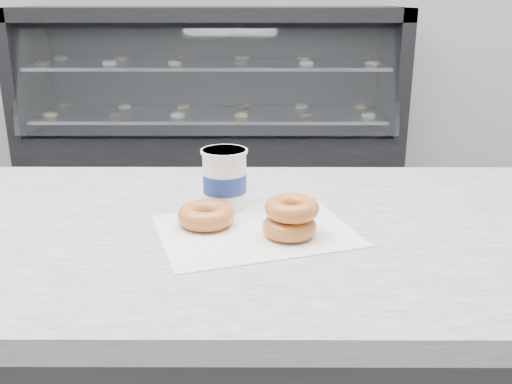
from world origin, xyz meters
TOP-DOWN VIEW (x-y plane):
  - display_case at (0.00, 2.12)m, footprint 2.40×0.74m
  - wax_paper at (0.30, -0.63)m, footprint 0.40×0.35m
  - donut_single at (0.21, -0.61)m, footprint 0.14×0.14m
  - donut_stack at (0.36, -0.66)m, footprint 0.11×0.11m
  - coffee_cup at (0.24, -0.52)m, footprint 0.10×0.10m

SIDE VIEW (x-z plane):
  - display_case at x=0.00m, z-range -0.13..1.12m
  - wax_paper at x=0.30m, z-range 0.90..0.90m
  - donut_single at x=0.21m, z-range 0.90..0.94m
  - donut_stack at x=0.36m, z-range 0.90..0.97m
  - coffee_cup at x=0.24m, z-range 0.90..1.02m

